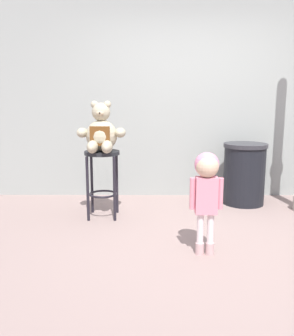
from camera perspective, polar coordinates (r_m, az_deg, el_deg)
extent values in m
plane|color=gray|center=(3.45, 9.19, -11.99)|extent=(24.00, 24.00, 0.00)
cube|color=#949B96|center=(5.16, 6.41, 16.78)|extent=(7.71, 0.30, 3.76)
cylinder|color=black|center=(4.07, -7.11, 2.40)|extent=(0.39, 0.39, 0.04)
cylinder|color=black|center=(4.02, -9.35, -3.29)|extent=(0.03, 0.03, 0.72)
cylinder|color=black|center=(3.99, -5.15, -3.33)|extent=(0.03, 0.03, 0.72)
cylinder|color=black|center=(4.31, -8.69, -2.35)|extent=(0.03, 0.03, 0.72)
cylinder|color=black|center=(4.27, -4.78, -2.38)|extent=(0.03, 0.03, 0.72)
torus|color=black|center=(4.17, -6.96, -4.09)|extent=(0.32, 0.32, 0.02)
sphere|color=#B0A78A|center=(4.05, -7.18, 5.10)|extent=(0.35, 0.35, 0.35)
cube|color=brown|center=(3.91, -7.45, 5.02)|extent=(0.21, 0.03, 0.21)
sphere|color=#B0A78A|center=(4.03, -7.26, 8.76)|extent=(0.20, 0.20, 0.20)
ellipsoid|color=tan|center=(3.95, -7.42, 8.54)|extent=(0.09, 0.06, 0.06)
sphere|color=black|center=(3.93, -7.47, 8.56)|extent=(0.02, 0.02, 0.02)
sphere|color=#B0A78A|center=(4.04, -8.30, 9.89)|extent=(0.08, 0.08, 0.08)
sphere|color=#B0A78A|center=(4.02, -6.27, 9.94)|extent=(0.08, 0.08, 0.08)
ellipsoid|color=#B0A78A|center=(4.05, -10.18, 5.51)|extent=(0.12, 0.19, 0.11)
ellipsoid|color=#B0A78A|center=(4.00, -4.25, 5.58)|extent=(0.12, 0.19, 0.11)
ellipsoid|color=#B0A78A|center=(3.91, -8.58, 3.34)|extent=(0.12, 0.29, 0.14)
ellipsoid|color=#B0A78A|center=(3.89, -6.32, 3.35)|extent=(0.12, 0.29, 0.14)
cylinder|color=#C7A1A1|center=(3.25, 8.30, -12.44)|extent=(0.07, 0.07, 0.10)
cylinder|color=silver|center=(3.18, 8.39, -9.37)|extent=(0.06, 0.06, 0.27)
cylinder|color=#C7A1A1|center=(3.26, 9.87, -12.39)|extent=(0.07, 0.07, 0.10)
cylinder|color=silver|center=(3.20, 9.98, -9.33)|extent=(0.06, 0.06, 0.27)
cube|color=pink|center=(3.10, 9.35, -4.28)|extent=(0.19, 0.11, 0.32)
cylinder|color=pink|center=(3.08, 7.17, -4.02)|extent=(0.05, 0.05, 0.27)
cylinder|color=pink|center=(3.12, 11.52, -3.97)|extent=(0.05, 0.05, 0.27)
sphere|color=#D8B293|center=(3.05, 9.49, 0.28)|extent=(0.19, 0.19, 0.19)
sphere|color=pink|center=(3.07, 9.42, 0.54)|extent=(0.21, 0.21, 0.21)
cylinder|color=black|center=(4.80, 15.08, -1.18)|extent=(0.52, 0.52, 0.73)
cylinder|color=#2D2D33|center=(4.74, 15.31, 3.46)|extent=(0.55, 0.55, 0.05)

